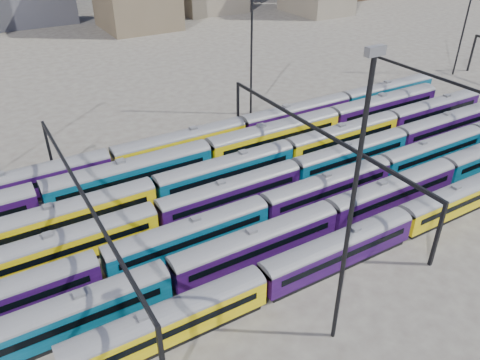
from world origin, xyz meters
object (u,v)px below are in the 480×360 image
rake_0 (459,196)px  rake_2 (189,233)px  rake_1 (392,190)px  mast_2 (352,205)px

rake_0 → rake_2: 32.80m
rake_0 → rake_2: (-31.24, 10.00, 0.03)m
rake_1 → mast_2: (-19.35, -12.00, 11.42)m
rake_1 → mast_2: mast_2 is taller
rake_2 → mast_2: (5.87, -17.00, 11.50)m
rake_0 → rake_2: rake_2 is taller
rake_0 → mast_2: mast_2 is taller
rake_0 → mast_2: 28.73m
mast_2 → rake_0: bearing=15.4°
mast_2 → rake_2: bearing=109.0°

